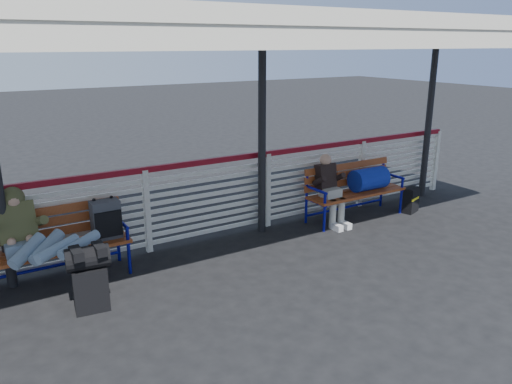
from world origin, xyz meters
TOP-DOWN VIEW (x-y plane):
  - ground at (0.00, 0.00)m, footprint 60.00×60.00m
  - fence at (0.00, 1.90)m, footprint 12.08×0.08m
  - canopy at (-0.00, 0.87)m, footprint 12.60×3.60m
  - luggage_stack at (-1.11, 0.67)m, footprint 0.49×0.31m
  - bench_left at (-1.08, 1.62)m, footprint 1.80×0.56m
  - bench_right at (3.62, 1.46)m, footprint 1.80×0.56m
  - traveler_man at (-1.46, 1.29)m, footprint 0.94×1.52m
  - companion_person at (2.92, 1.46)m, footprint 0.32×0.66m
  - suitcase_side at (4.52, 1.16)m, footprint 0.36×0.29m

SIDE VIEW (x-z plane):
  - ground at x=0.00m, z-range 0.00..0.00m
  - suitcase_side at x=4.52m, z-range 0.00..0.44m
  - luggage_stack at x=-1.11m, z-range 0.03..0.79m
  - companion_person at x=2.92m, z-range 0.02..1.17m
  - bench_left at x=-1.08m, z-range 0.13..1.09m
  - bench_right at x=3.62m, z-range 0.15..1.07m
  - fence at x=0.00m, z-range 0.04..1.28m
  - traveler_man at x=-1.46m, z-range 0.30..1.07m
  - canopy at x=0.00m, z-range 1.46..4.62m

